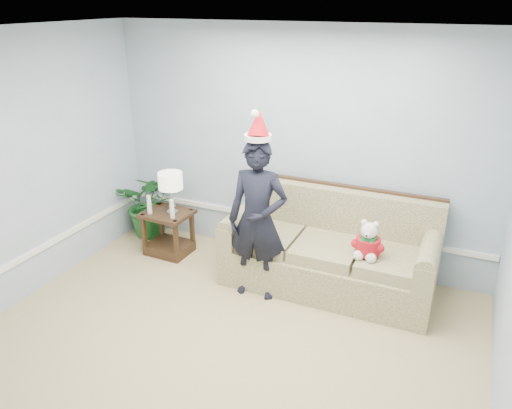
{
  "coord_description": "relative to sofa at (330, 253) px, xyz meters",
  "views": [
    {
      "loc": [
        1.8,
        -2.64,
        2.93
      ],
      "look_at": [
        -0.08,
        1.55,
        1.01
      ],
      "focal_mm": 35.0,
      "sensor_mm": 36.0,
      "label": 1
    }
  ],
  "objects": [
    {
      "name": "table_lamp",
      "position": [
        -1.92,
        -0.11,
        0.56
      ],
      "size": [
        0.29,
        0.29,
        0.51
      ],
      "color": "silver",
      "rests_on": "side_table"
    },
    {
      "name": "candle_pair",
      "position": [
        -2.0,
        -0.23,
        0.28
      ],
      "size": [
        0.38,
        0.06,
        0.22
      ],
      "color": "silver",
      "rests_on": "side_table"
    },
    {
      "name": "man",
      "position": [
        -0.64,
        -0.49,
        0.48
      ],
      "size": [
        0.65,
        0.46,
        1.69
      ],
      "primitive_type": "imported",
      "rotation": [
        0.0,
        0.0,
        0.09
      ],
      "color": "black",
      "rests_on": "room_shell"
    },
    {
      "name": "wainscot_trim",
      "position": [
        -1.76,
        -0.86,
        0.08
      ],
      "size": [
        4.49,
        4.99,
        0.06
      ],
      "color": "white",
      "rests_on": "room_shell"
    },
    {
      "name": "teddy_bear",
      "position": [
        0.44,
        -0.24,
        0.32
      ],
      "size": [
        0.25,
        0.28,
        0.4
      ],
      "rotation": [
        0.0,
        0.0,
        -0.03
      ],
      "color": "silver",
      "rests_on": "sofa"
    },
    {
      "name": "houseplant",
      "position": [
        -2.48,
        0.24,
        0.07
      ],
      "size": [
        0.95,
        0.88,
        0.88
      ],
      "primitive_type": "imported",
      "rotation": [
        0.0,
        0.0,
        0.28
      ],
      "color": "#1A5521",
      "rests_on": "room_shell"
    },
    {
      "name": "room_shell",
      "position": [
        -0.58,
        -2.04,
        0.98
      ],
      "size": [
        4.54,
        5.04,
        2.74
      ],
      "color": "tan",
      "rests_on": "ground"
    },
    {
      "name": "side_table",
      "position": [
        -2.0,
        -0.11,
        -0.16
      ],
      "size": [
        0.58,
        0.49,
        0.54
      ],
      "rotation": [
        0.0,
        0.0,
        -0.04
      ],
      "color": "#361F13",
      "rests_on": "room_shell"
    },
    {
      "name": "santa_hat",
      "position": [
        -0.64,
        -0.48,
        1.45
      ],
      "size": [
        0.33,
        0.35,
        0.31
      ],
      "rotation": [
        0.0,
        0.0,
        0.29
      ],
      "color": "silver",
      "rests_on": "man"
    },
    {
      "name": "sofa",
      "position": [
        0.0,
        0.0,
        0.0
      ],
      "size": [
        2.21,
        0.95,
        1.04
      ],
      "rotation": [
        0.0,
        0.0,
        -0.0
      ],
      "color": "#4D5528",
      "rests_on": "room_shell"
    }
  ]
}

